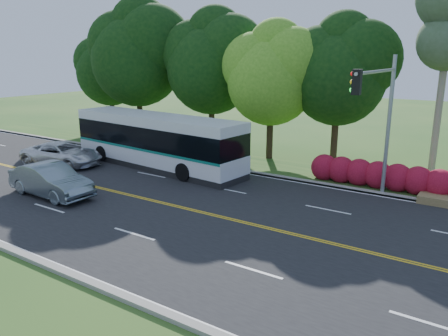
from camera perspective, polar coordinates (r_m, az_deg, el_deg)
The scene contains 12 objects.
ground at distance 20.23m, azimuth -3.63°, elevation -5.67°, with size 120.00×120.00×0.00m, color #24521B.
road at distance 20.22m, azimuth -3.64°, elevation -5.64°, with size 60.00×14.00×0.02m, color black.
curb_north at distance 25.98m, azimuth 5.87°, elevation -0.92°, with size 60.00×0.30×0.15m, color gray.
curb_south at distance 15.59m, azimuth -20.03°, elevation -12.73°, with size 60.00×0.30×0.15m, color gray.
grass_verge at distance 27.59m, azimuth 7.66°, elevation -0.11°, with size 60.00×4.00×0.10m, color #24521B.
lane_markings at distance 20.27m, azimuth -3.85°, elevation -5.56°, with size 57.60×13.82×0.00m.
tree_row at distance 31.91m, azimuth 2.03°, elevation 14.12°, with size 44.70×9.10×13.84m.
bougainvillea_hedge at distance 24.47m, azimuth 22.10°, elevation -1.37°, with size 9.50×2.25×1.50m.
traffic_signal at distance 21.24m, azimuth 19.77°, elevation 7.46°, with size 0.42×6.10×7.00m.
transit_bus at distance 27.93m, azimuth -8.83°, elevation 3.43°, with size 12.88×3.97×3.32m.
sedan at distance 23.70m, azimuth -21.68°, elevation -1.51°, with size 1.74×4.98×1.64m, color slate.
suv at distance 30.16m, azimuth -20.39°, elevation 1.75°, with size 2.46×5.33×1.48m, color silver.
Camera 1 is at (11.48, -15.10, 7.01)m, focal length 35.00 mm.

